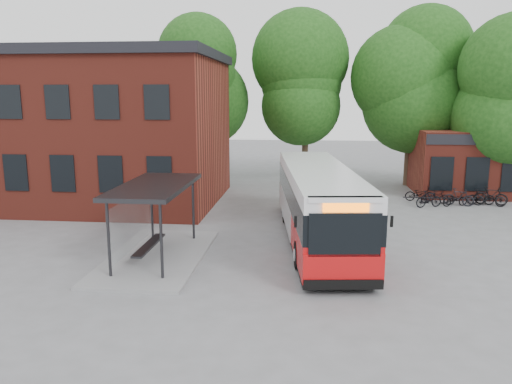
# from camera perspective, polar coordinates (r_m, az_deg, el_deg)

# --- Properties ---
(ground) EXTENTS (100.00, 100.00, 0.00)m
(ground) POSITION_cam_1_polar(r_m,az_deg,el_deg) (19.77, 2.32, -7.04)
(ground) COLOR slate
(station_building) EXTENTS (18.40, 10.40, 8.50)m
(station_building) POSITION_cam_1_polar(r_m,az_deg,el_deg) (31.20, -21.25, 6.85)
(station_building) COLOR maroon
(station_building) RESTS_ON ground
(bus_shelter) EXTENTS (3.60, 7.00, 2.90)m
(bus_shelter) POSITION_cam_1_polar(r_m,az_deg,el_deg) (19.21, -11.38, -3.29)
(bus_shelter) COLOR #2A2A2D
(bus_shelter) RESTS_ON ground
(bike_rail) EXTENTS (5.20, 0.10, 0.38)m
(bike_rail) POSITION_cam_1_polar(r_m,az_deg,el_deg) (30.49, 21.22, -0.95)
(bike_rail) COLOR #2A2A2D
(bike_rail) RESTS_ON ground
(tree_0) EXTENTS (7.92, 7.92, 11.00)m
(tree_0) POSITION_cam_1_polar(r_m,az_deg,el_deg) (35.49, -5.84, 9.98)
(tree_0) COLOR #184412
(tree_0) RESTS_ON ground
(tree_1) EXTENTS (7.92, 7.92, 10.40)m
(tree_1) POSITION_cam_1_polar(r_m,az_deg,el_deg) (35.77, 5.71, 9.51)
(tree_1) COLOR #184412
(tree_1) RESTS_ON ground
(tree_2) EXTENTS (7.92, 7.92, 11.00)m
(tree_2) POSITION_cam_1_polar(r_m,az_deg,el_deg) (35.44, 17.26, 9.54)
(tree_2) COLOR #184412
(tree_2) RESTS_ON ground
(tree_3) EXTENTS (7.04, 7.04, 9.28)m
(tree_3) POSITION_cam_1_polar(r_m,az_deg,el_deg) (33.01, 27.15, 7.26)
(tree_3) COLOR #184412
(tree_3) RESTS_ON ground
(city_bus) EXTENTS (3.98, 12.51, 3.12)m
(city_bus) POSITION_cam_1_polar(r_m,az_deg,el_deg) (21.28, 7.09, -1.44)
(city_bus) COLOR red
(city_bus) RESTS_ON ground
(bicycle_0) EXTENTS (1.71, 0.69, 0.88)m
(bicycle_0) POSITION_cam_1_polar(r_m,az_deg,el_deg) (30.70, 18.22, -0.19)
(bicycle_0) COLOR black
(bicycle_0) RESTS_ON ground
(bicycle_1) EXTENTS (1.64, 0.99, 0.95)m
(bicycle_1) POSITION_cam_1_polar(r_m,az_deg,el_deg) (29.15, 19.15, -0.76)
(bicycle_1) COLOR black
(bicycle_1) RESTS_ON ground
(bicycle_2) EXTENTS (1.61, 0.63, 0.83)m
(bicycle_2) POSITION_cam_1_polar(r_m,az_deg,el_deg) (30.30, 19.76, -0.48)
(bicycle_2) COLOR black
(bicycle_2) RESTS_ON ground
(bicycle_3) EXTENTS (1.70, 0.93, 0.98)m
(bicycle_3) POSITION_cam_1_polar(r_m,az_deg,el_deg) (30.16, 22.16, -0.56)
(bicycle_3) COLOR black
(bicycle_3) RESTS_ON ground
(bicycle_4) EXTENTS (1.63, 1.04, 0.81)m
(bicycle_4) POSITION_cam_1_polar(r_m,az_deg,el_deg) (30.00, 21.79, -0.76)
(bicycle_4) COLOR black
(bicycle_4) RESTS_ON ground
(bicycle_5) EXTENTS (1.51, 0.45, 0.91)m
(bicycle_5) POSITION_cam_1_polar(r_m,az_deg,el_deg) (30.90, 24.32, -0.53)
(bicycle_5) COLOR black
(bicycle_5) RESTS_ON ground
(bicycle_6) EXTENTS (1.82, 0.99, 0.91)m
(bicycle_6) POSITION_cam_1_polar(r_m,az_deg,el_deg) (30.75, 25.15, -0.66)
(bicycle_6) COLOR black
(bicycle_6) RESTS_ON ground
(bicycle_7) EXTENTS (1.83, 0.97, 1.06)m
(bicycle_7) POSITION_cam_1_polar(r_m,az_deg,el_deg) (31.14, 25.28, -0.39)
(bicycle_7) COLOR black
(bicycle_7) RESTS_ON ground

